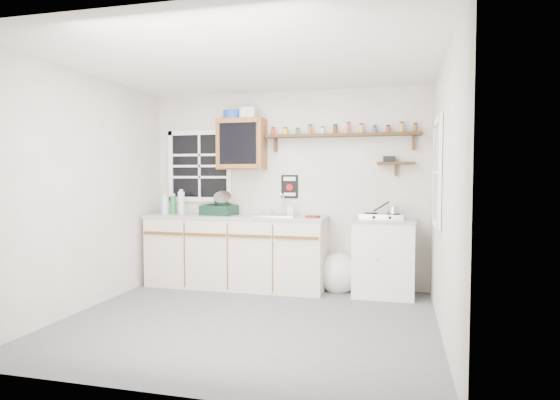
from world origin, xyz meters
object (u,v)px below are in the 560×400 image
(right_cabinet, at_px, (383,257))
(upper_cabinet, at_px, (242,144))
(spice_shelf, at_px, (342,134))
(main_cabinet, at_px, (236,251))
(dish_rack, at_px, (220,207))
(hotplate, at_px, (382,216))

(right_cabinet, distance_m, upper_cabinet, 2.26)
(upper_cabinet, xyz_separation_m, spice_shelf, (1.28, 0.07, 0.10))
(right_cabinet, bearing_deg, main_cabinet, -179.21)
(upper_cabinet, height_order, dish_rack, upper_cabinet)
(spice_shelf, relative_size, hotplate, 3.60)
(right_cabinet, bearing_deg, upper_cabinet, 176.24)
(hotplate, bearing_deg, upper_cabinet, -179.68)
(hotplate, bearing_deg, right_cabinet, 53.13)
(right_cabinet, bearing_deg, spice_shelf, 160.20)
(main_cabinet, height_order, upper_cabinet, upper_cabinet)
(main_cabinet, height_order, right_cabinet, main_cabinet)
(upper_cabinet, relative_size, dish_rack, 1.43)
(main_cabinet, relative_size, upper_cabinet, 3.55)
(spice_shelf, bearing_deg, main_cabinet, -170.79)
(right_cabinet, relative_size, hotplate, 1.72)
(dish_rack, bearing_deg, main_cabinet, 14.60)
(upper_cabinet, relative_size, hotplate, 1.23)
(main_cabinet, height_order, spice_shelf, spice_shelf)
(right_cabinet, height_order, spice_shelf, spice_shelf)
(right_cabinet, xyz_separation_m, dish_rack, (-2.03, -0.05, 0.56))
(spice_shelf, height_order, hotplate, spice_shelf)
(spice_shelf, relative_size, dish_rack, 4.20)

